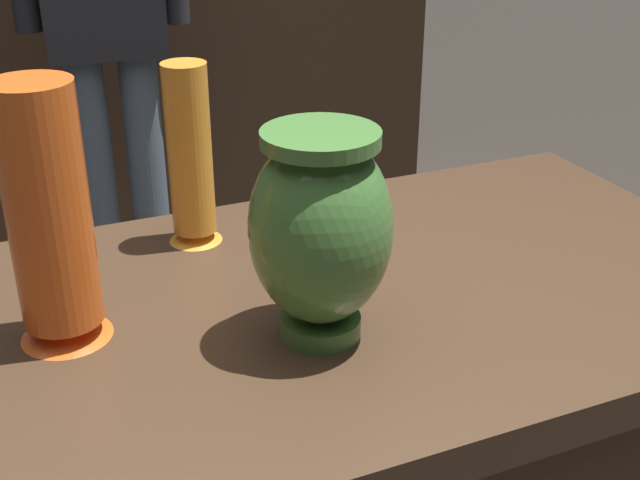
{
  "coord_description": "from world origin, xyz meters",
  "views": [
    {
      "loc": [
        -0.36,
        -0.84,
        1.32
      ],
      "look_at": [
        -0.02,
        -0.04,
        0.9
      ],
      "focal_mm": 46.51,
      "sensor_mm": 36.0,
      "label": 1
    }
  ],
  "objects": [
    {
      "name": "back_display_shelf",
      "position": [
        0.0,
        2.2,
        0.49
      ],
      "size": [
        2.6,
        0.4,
        0.99
      ],
      "color": "#382619",
      "rests_on": "ground_plane"
    },
    {
      "name": "vase_centerpiece",
      "position": [
        -0.03,
        -0.08,
        0.94
      ],
      "size": [
        0.16,
        0.16,
        0.25
      ],
      "color": "#477A38",
      "rests_on": "display_plinth"
    },
    {
      "name": "vase_tall_behind",
      "position": [
        -0.31,
        0.03,
        0.95
      ],
      "size": [
        0.11,
        0.11,
        0.3
      ],
      "color": "#E55B1E",
      "rests_on": "display_plinth"
    },
    {
      "name": "vase_left_accent",
      "position": [
        -0.1,
        0.22,
        0.92
      ],
      "size": [
        0.08,
        0.08,
        0.26
      ],
      "color": "orange",
      "rests_on": "display_plinth"
    },
    {
      "name": "visitor_center_back",
      "position": [
        0.01,
        1.52,
        0.92
      ],
      "size": [
        0.47,
        0.21,
        1.57
      ],
      "rotation": [
        0.0,
        0.0,
        3.03
      ],
      "color": "slate",
      "rests_on": "ground_plane"
    }
  ]
}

